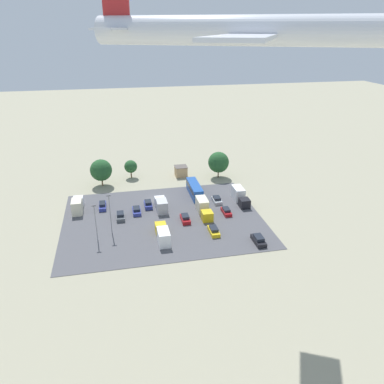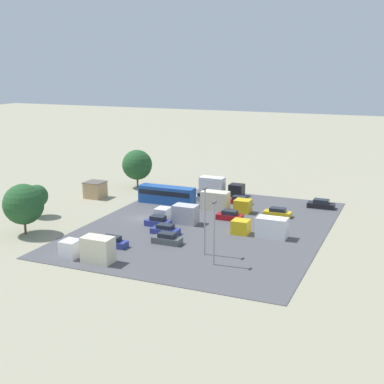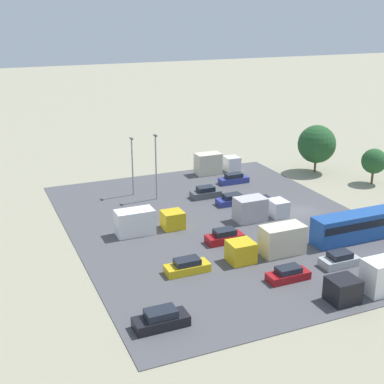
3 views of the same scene
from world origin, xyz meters
name	(u,v)px [view 3 (image 3 of 3)]	position (x,y,z in m)	size (l,w,h in m)	color
ground_plane	(301,211)	(0.00, 0.00, 0.00)	(400.00, 400.00, 0.00)	gray
parking_lot_surface	(221,224)	(0.00, 11.90, 0.04)	(46.45, 36.43, 0.08)	#4C4C51
bus	(354,226)	(-10.26, -0.18, 1.82)	(2.61, 10.62, 3.23)	#1E4C9E
parked_car_0	(234,179)	(14.08, 2.86, 0.72)	(1.71, 4.63, 1.54)	navy
parked_car_1	(261,204)	(2.79, 4.54, 0.77)	(1.88, 4.10, 1.66)	navy
parked_car_2	(187,266)	(-10.05, 20.71, 0.70)	(1.86, 4.62, 1.48)	gold
parked_car_3	(339,260)	(-14.94, 5.44, 0.71)	(1.98, 4.13, 1.52)	#ADB2B7
parked_car_4	(206,193)	(9.87, 9.54, 0.75)	(1.92, 4.25, 1.60)	#4C5156
parked_car_5	(288,274)	(-15.51, 12.12, 0.67)	(1.74, 4.35, 1.41)	maroon
parked_car_6	(225,237)	(-4.96, 13.91, 0.74)	(1.88, 4.35, 1.59)	maroon
parked_car_7	(232,200)	(5.89, 7.32, 0.69)	(1.94, 4.34, 1.46)	navy
parked_car_8	(161,319)	(-18.29, 26.55, 0.75)	(1.97, 4.75, 1.62)	black
parked_truck_0	(375,279)	(-20.95, 6.12, 1.59)	(2.44, 8.88, 3.29)	black
parked_truck_1	(271,243)	(-10.07, 10.87, 1.56)	(2.51, 8.87, 3.24)	gold
parked_truck_2	(215,164)	(20.03, 3.24, 1.64)	(2.43, 7.47, 3.41)	silver
parked_truck_3	(258,209)	(-0.27, 6.83, 1.47)	(2.56, 7.10, 3.03)	silver
parked_truck_4	(146,221)	(1.33, 21.33, 1.47)	(2.40, 8.36, 3.04)	gold
tree_near_shed	(317,144)	(14.25, -12.25, 4.72)	(6.16, 6.16, 7.80)	brown
tree_apron_far	(374,161)	(5.73, -16.75, 3.56)	(3.82, 3.82, 5.48)	brown
light_pole_lot_centre	(132,164)	(14.99, 18.66, 4.71)	(0.90, 0.28, 8.41)	gray
light_pole_lot_edge	(156,164)	(11.94, 16.19, 5.15)	(0.90, 0.28, 9.27)	gray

